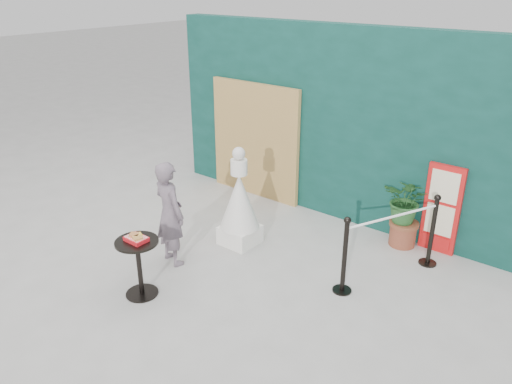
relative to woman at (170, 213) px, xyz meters
The scene contains 10 objects.
ground 1.19m from the woman, 26.27° to the right, with size 60.00×60.00×0.00m, color #ADAAA5.
back_wall 2.96m from the woman, 72.87° to the left, with size 6.00×0.30×3.00m, color #0A312A.
bamboo_fence 2.60m from the woman, 102.45° to the left, with size 1.80×0.08×2.00m, color tan.
woman is the anchor object (origin of this frame).
menu_board 3.74m from the woman, 42.78° to the left, with size 0.50×0.07×1.30m.
statue 1.05m from the woman, 67.58° to the left, with size 0.58×0.58×1.48m.
cafe_table 0.86m from the woman, 70.50° to the right, with size 0.52×0.52×0.75m.
food_basket 0.83m from the woman, 70.32° to the right, with size 0.26×0.19×0.11m.
planter 3.32m from the woman, 46.25° to the left, with size 0.62×0.54×1.06m.
stanchion_barrier 2.90m from the woman, 30.47° to the left, with size 0.84×1.54×1.03m.
Camera 1 is at (3.75, -3.54, 3.64)m, focal length 35.00 mm.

